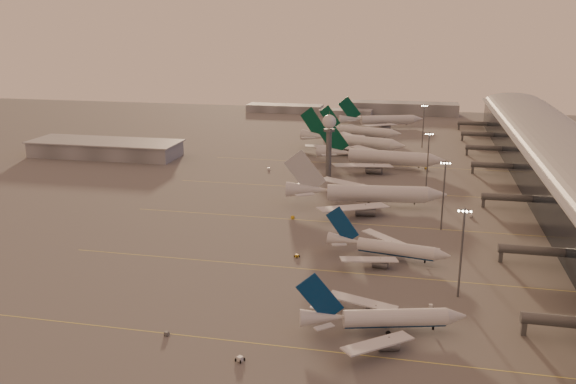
# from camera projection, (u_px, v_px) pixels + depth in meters

# --- Properties ---
(ground) EXTENTS (700.00, 700.00, 0.00)m
(ground) POSITION_uv_depth(u_px,v_px,m) (249.00, 278.00, 175.08)
(ground) COLOR #585555
(ground) RESTS_ON ground
(taxiway_markings) EXTENTS (180.00, 185.25, 0.02)m
(taxiway_markings) POSITION_uv_depth(u_px,v_px,m) (370.00, 224.00, 221.68)
(taxiway_markings) COLOR #EBDE53
(taxiway_markings) RESTS_ON ground
(terminal) EXTENTS (57.00, 362.00, 23.04)m
(terminal) POSITION_uv_depth(u_px,v_px,m) (569.00, 172.00, 253.93)
(terminal) COLOR black
(terminal) RESTS_ON ground
(hangar) EXTENTS (82.00, 27.00, 8.50)m
(hangar) POSITION_uv_depth(u_px,v_px,m) (105.00, 148.00, 329.81)
(hangar) COLOR slate
(hangar) RESTS_ON ground
(radar_tower) EXTENTS (6.40, 6.40, 31.10)m
(radar_tower) POSITION_uv_depth(u_px,v_px,m) (329.00, 133.00, 281.19)
(radar_tower) COLOR #505257
(radar_tower) RESTS_ON ground
(mast_a) EXTENTS (3.60, 0.56, 25.00)m
(mast_a) POSITION_uv_depth(u_px,v_px,m) (462.00, 249.00, 159.60)
(mast_a) COLOR #505257
(mast_a) RESTS_ON ground
(mast_b) EXTENTS (3.60, 0.56, 25.00)m
(mast_b) POSITION_uv_depth(u_px,v_px,m) (444.00, 192.00, 211.93)
(mast_b) COLOR #505257
(mast_b) RESTS_ON ground
(mast_c) EXTENTS (3.60, 0.56, 25.00)m
(mast_c) POSITION_uv_depth(u_px,v_px,m) (428.00, 158.00, 264.67)
(mast_c) COLOR #505257
(mast_c) RESTS_ON ground
(mast_d) EXTENTS (3.60, 0.56, 25.00)m
(mast_d) POSITION_uv_depth(u_px,v_px,m) (423.00, 124.00, 349.71)
(mast_d) COLOR #505257
(mast_d) RESTS_ON ground
(distant_horizon) EXTENTS (165.00, 37.50, 9.00)m
(distant_horizon) POSITION_uv_depth(u_px,v_px,m) (364.00, 109.00, 479.26)
(distant_horizon) COLOR slate
(distant_horizon) RESTS_ON ground
(narrowbody_near) EXTENTS (39.76, 31.32, 15.86)m
(narrowbody_near) POSITION_uv_depth(u_px,v_px,m) (383.00, 321.00, 143.56)
(narrowbody_near) COLOR silver
(narrowbody_near) RESTS_ON ground
(narrowbody_mid) EXTENTS (39.04, 30.90, 15.36)m
(narrowbody_mid) POSITION_uv_depth(u_px,v_px,m) (387.00, 250.00, 188.14)
(narrowbody_mid) COLOR silver
(narrowbody_mid) RESTS_ON ground
(widebody_white) EXTENTS (64.12, 51.09, 22.60)m
(widebody_white) POSITION_uv_depth(u_px,v_px,m) (366.00, 197.00, 241.27)
(widebody_white) COLOR silver
(widebody_white) RESTS_ON ground
(greentail_a) EXTENTS (65.26, 52.48, 23.72)m
(greentail_a) POSITION_uv_depth(u_px,v_px,m) (380.00, 160.00, 303.74)
(greentail_a) COLOR silver
(greentail_a) RESTS_ON ground
(greentail_b) EXTENTS (62.11, 49.44, 23.21)m
(greentail_b) POSITION_uv_depth(u_px,v_px,m) (352.00, 144.00, 343.58)
(greentail_b) COLOR silver
(greentail_b) RESTS_ON ground
(greentail_c) EXTENTS (52.86, 42.20, 19.52)m
(greentail_c) POSITION_uv_depth(u_px,v_px,m) (360.00, 133.00, 379.83)
(greentail_c) COLOR silver
(greentail_c) RESTS_ON ground
(greentail_d) EXTENTS (57.57, 45.74, 21.69)m
(greentail_d) POSITION_uv_depth(u_px,v_px,m) (382.00, 122.00, 418.29)
(greentail_d) COLOR silver
(greentail_d) RESTS_ON ground
(gsv_truck_a) EXTENTS (5.09, 1.99, 2.05)m
(gsv_truck_a) POSITION_uv_depth(u_px,v_px,m) (168.00, 332.00, 142.97)
(gsv_truck_a) COLOR #535658
(gsv_truck_a) RESTS_ON ground
(gsv_tug_near) EXTENTS (3.60, 4.33, 1.07)m
(gsv_tug_near) POSITION_uv_depth(u_px,v_px,m) (240.00, 359.00, 132.36)
(gsv_tug_near) COLOR silver
(gsv_tug_near) RESTS_ON ground
(gsv_catering_a) EXTENTS (4.90, 2.71, 3.83)m
(gsv_catering_a) POSITION_uv_depth(u_px,v_px,m) (432.00, 301.00, 156.50)
(gsv_catering_a) COLOR silver
(gsv_catering_a) RESTS_ON ground
(gsv_tug_mid) EXTENTS (3.66, 3.17, 0.90)m
(gsv_tug_mid) POSITION_uv_depth(u_px,v_px,m) (297.00, 256.00, 190.24)
(gsv_tug_mid) COLOR gold
(gsv_tug_mid) RESTS_ON ground
(gsv_truck_b) EXTENTS (5.33, 2.52, 2.07)m
(gsv_truck_b) POSITION_uv_depth(u_px,v_px,m) (440.00, 249.00, 194.68)
(gsv_truck_b) COLOR silver
(gsv_truck_b) RESTS_ON ground
(gsv_truck_c) EXTENTS (4.89, 5.36, 2.16)m
(gsv_truck_c) POSITION_uv_depth(u_px,v_px,m) (294.00, 216.00, 227.11)
(gsv_truck_c) COLOR gold
(gsv_truck_c) RESTS_ON ground
(gsv_catering_b) EXTENTS (5.59, 3.69, 4.22)m
(gsv_catering_b) POSITION_uv_depth(u_px,v_px,m) (472.00, 212.00, 228.15)
(gsv_catering_b) COLOR silver
(gsv_catering_b) RESTS_ON ground
(gsv_tug_far) EXTENTS (4.36, 4.58, 1.13)m
(gsv_tug_far) POSITION_uv_depth(u_px,v_px,m) (363.00, 186.00, 270.29)
(gsv_tug_far) COLOR silver
(gsv_tug_far) RESTS_ON ground
(gsv_truck_d) EXTENTS (3.25, 6.10, 2.34)m
(gsv_truck_d) POSITION_uv_depth(u_px,v_px,m) (269.00, 167.00, 300.74)
(gsv_truck_d) COLOR silver
(gsv_truck_d) RESTS_ON ground
(gsv_tug_hangar) EXTENTS (3.36, 2.24, 0.90)m
(gsv_tug_hangar) POSITION_uv_depth(u_px,v_px,m) (426.00, 168.00, 302.27)
(gsv_tug_hangar) COLOR gold
(gsv_tug_hangar) RESTS_ON ground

